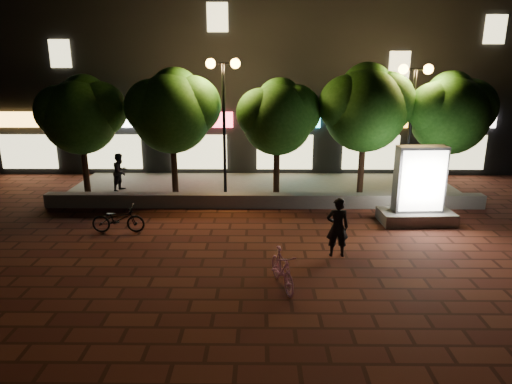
{
  "coord_description": "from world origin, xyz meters",
  "views": [
    {
      "loc": [
        -0.13,
        -11.78,
        5.07
      ],
      "look_at": [
        -0.26,
        1.5,
        1.29
      ],
      "focal_mm": 31.65,
      "sensor_mm": 36.0,
      "label": 1
    }
  ],
  "objects_px": {
    "tree_left": "(173,108)",
    "tree_far_right": "(451,111)",
    "tree_right": "(366,105)",
    "pedestrian": "(120,172)",
    "tree_mid": "(278,115)",
    "ad_kiosk": "(418,192)",
    "rider": "(337,227)",
    "street_lamp_left": "(224,93)",
    "tree_far_left": "(81,112)",
    "scooter_parked": "(118,219)",
    "street_lamp_right": "(413,97)",
    "scooter_pink": "(282,269)"
  },
  "relations": [
    {
      "from": "tree_far_left",
      "to": "ad_kiosk",
      "type": "distance_m",
      "value": 12.56
    },
    {
      "from": "street_lamp_left",
      "to": "street_lamp_right",
      "type": "relative_size",
      "value": 1.04
    },
    {
      "from": "tree_left",
      "to": "tree_far_right",
      "type": "xyz_separation_m",
      "value": [
        10.5,
        -0.0,
        -0.08
      ]
    },
    {
      "from": "tree_right",
      "to": "pedestrian",
      "type": "bearing_deg",
      "value": 177.04
    },
    {
      "from": "tree_right",
      "to": "street_lamp_left",
      "type": "distance_m",
      "value": 5.38
    },
    {
      "from": "street_lamp_left",
      "to": "street_lamp_right",
      "type": "bearing_deg",
      "value": 0.0
    },
    {
      "from": "tree_mid",
      "to": "ad_kiosk",
      "type": "distance_m",
      "value": 5.85
    },
    {
      "from": "tree_far_left",
      "to": "scooter_parked",
      "type": "xyz_separation_m",
      "value": [
        2.4,
        -4.07,
        -2.87
      ]
    },
    {
      "from": "tree_far_right",
      "to": "rider",
      "type": "height_order",
      "value": "tree_far_right"
    },
    {
      "from": "scooter_parked",
      "to": "tree_far_right",
      "type": "bearing_deg",
      "value": -72.32
    },
    {
      "from": "street_lamp_left",
      "to": "pedestrian",
      "type": "height_order",
      "value": "street_lamp_left"
    },
    {
      "from": "ad_kiosk",
      "to": "rider",
      "type": "xyz_separation_m",
      "value": [
        -3.07,
        -2.74,
        -0.2
      ]
    },
    {
      "from": "tree_left",
      "to": "rider",
      "type": "height_order",
      "value": "tree_left"
    },
    {
      "from": "street_lamp_left",
      "to": "scooter_parked",
      "type": "distance_m",
      "value": 6.06
    },
    {
      "from": "tree_far_right",
      "to": "street_lamp_left",
      "type": "xyz_separation_m",
      "value": [
        -8.55,
        -0.26,
        0.66
      ]
    },
    {
      "from": "scooter_parked",
      "to": "tree_far_left",
      "type": "bearing_deg",
      "value": 28.89
    },
    {
      "from": "tree_mid",
      "to": "scooter_parked",
      "type": "relative_size",
      "value": 2.77
    },
    {
      "from": "tree_left",
      "to": "ad_kiosk",
      "type": "xyz_separation_m",
      "value": [
        8.47,
        -3.07,
        -2.41
      ]
    },
    {
      "from": "scooter_pink",
      "to": "pedestrian",
      "type": "distance_m",
      "value": 10.24
    },
    {
      "from": "tree_right",
      "to": "street_lamp_left",
      "type": "height_order",
      "value": "street_lamp_left"
    },
    {
      "from": "tree_left",
      "to": "pedestrian",
      "type": "height_order",
      "value": "tree_left"
    },
    {
      "from": "tree_right",
      "to": "rider",
      "type": "height_order",
      "value": "tree_right"
    },
    {
      "from": "rider",
      "to": "street_lamp_left",
      "type": "bearing_deg",
      "value": -58.51
    },
    {
      "from": "tree_far_right",
      "to": "rider",
      "type": "xyz_separation_m",
      "value": [
        -5.1,
        -5.81,
        -2.54
      ]
    },
    {
      "from": "tree_right",
      "to": "ad_kiosk",
      "type": "height_order",
      "value": "tree_right"
    },
    {
      "from": "tree_far_right",
      "to": "ad_kiosk",
      "type": "height_order",
      "value": "tree_far_right"
    },
    {
      "from": "tree_right",
      "to": "scooter_pink",
      "type": "xyz_separation_m",
      "value": [
        -3.47,
        -7.64,
        -3.1
      ]
    },
    {
      "from": "scooter_parked",
      "to": "tree_mid",
      "type": "bearing_deg",
      "value": -53.04
    },
    {
      "from": "tree_far_right",
      "to": "tree_far_left",
      "type": "bearing_deg",
      "value": -180.0
    },
    {
      "from": "tree_right",
      "to": "rider",
      "type": "xyz_separation_m",
      "value": [
        -1.91,
        -5.81,
        -2.74
      ]
    },
    {
      "from": "scooter_pink",
      "to": "rider",
      "type": "height_order",
      "value": "rider"
    },
    {
      "from": "tree_far_left",
      "to": "tree_far_right",
      "type": "bearing_deg",
      "value": 0.0
    },
    {
      "from": "tree_far_right",
      "to": "ad_kiosk",
      "type": "relative_size",
      "value": 1.86
    },
    {
      "from": "tree_far_left",
      "to": "tree_right",
      "type": "xyz_separation_m",
      "value": [
        10.8,
        0.0,
        0.27
      ]
    },
    {
      "from": "tree_far_left",
      "to": "pedestrian",
      "type": "xyz_separation_m",
      "value": [
        1.13,
        0.5,
        -2.45
      ]
    },
    {
      "from": "tree_mid",
      "to": "tree_right",
      "type": "bearing_deg",
      "value": 0.0
    },
    {
      "from": "street_lamp_right",
      "to": "scooter_pink",
      "type": "xyz_separation_m",
      "value": [
        -5.11,
        -7.37,
        -3.43
      ]
    },
    {
      "from": "tree_far_left",
      "to": "tree_right",
      "type": "distance_m",
      "value": 10.81
    },
    {
      "from": "tree_right",
      "to": "scooter_parked",
      "type": "bearing_deg",
      "value": -154.14
    },
    {
      "from": "tree_mid",
      "to": "street_lamp_right",
      "type": "height_order",
      "value": "street_lamp_right"
    },
    {
      "from": "tree_mid",
      "to": "rider",
      "type": "xyz_separation_m",
      "value": [
        1.4,
        -5.81,
        -2.39
      ]
    },
    {
      "from": "tree_mid",
      "to": "street_lamp_left",
      "type": "xyz_separation_m",
      "value": [
        -2.05,
        -0.26,
        0.81
      ]
    },
    {
      "from": "tree_mid",
      "to": "street_lamp_left",
      "type": "relative_size",
      "value": 0.87
    },
    {
      "from": "ad_kiosk",
      "to": "tree_far_right",
      "type": "bearing_deg",
      "value": 56.54
    },
    {
      "from": "tree_far_left",
      "to": "street_lamp_right",
      "type": "relative_size",
      "value": 0.93
    },
    {
      "from": "tree_far_left",
      "to": "scooter_parked",
      "type": "bearing_deg",
      "value": -59.45
    },
    {
      "from": "tree_far_left",
      "to": "street_lamp_left",
      "type": "height_order",
      "value": "street_lamp_left"
    },
    {
      "from": "ad_kiosk",
      "to": "rider",
      "type": "height_order",
      "value": "ad_kiosk"
    },
    {
      "from": "tree_right",
      "to": "ad_kiosk",
      "type": "distance_m",
      "value": 4.15
    },
    {
      "from": "rider",
      "to": "pedestrian",
      "type": "relative_size",
      "value": 1.08
    }
  ]
}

